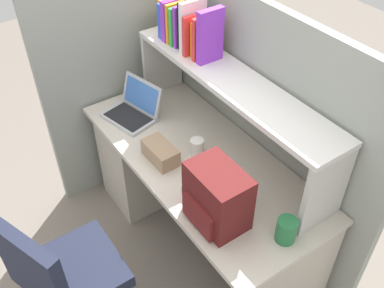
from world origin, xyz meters
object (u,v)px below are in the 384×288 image
object	(u,v)px
computer_mouse	(191,185)
tissue_box	(160,153)
backpack	(217,197)
paper_cup	(197,147)
laptop	(134,109)
snack_canister	(286,230)
office_chair	(70,285)

from	to	relation	value
computer_mouse	tissue_box	size ratio (longest dim) A/B	0.47
backpack	paper_cup	bearing A→B (deg)	155.71
computer_mouse	paper_cup	bearing A→B (deg)	116.13
laptop	tissue_box	bearing A→B (deg)	-9.65
laptop	paper_cup	distance (m)	0.53
computer_mouse	snack_canister	xyz separation A→B (m)	(0.52, 0.17, 0.05)
backpack	computer_mouse	distance (m)	0.27
computer_mouse	paper_cup	world-z (taller)	paper_cup
paper_cup	tissue_box	distance (m)	0.21
laptop	computer_mouse	world-z (taller)	laptop
computer_mouse	paper_cup	distance (m)	0.26
computer_mouse	paper_cup	size ratio (longest dim) A/B	0.98
office_chair	paper_cup	bearing A→B (deg)	-101.24
paper_cup	laptop	bearing A→B (deg)	-167.36
computer_mouse	snack_canister	size ratio (longest dim) A/B	0.83
computer_mouse	office_chair	bearing A→B (deg)	-115.75
tissue_box	laptop	bearing A→B (deg)	168.69
office_chair	tissue_box	bearing A→B (deg)	-92.51
paper_cup	tissue_box	world-z (taller)	paper_cup
paper_cup	office_chair	bearing A→B (deg)	-80.93
computer_mouse	tissue_box	distance (m)	0.28
backpack	computer_mouse	bearing A→B (deg)	175.12
laptop	snack_canister	distance (m)	1.23
laptop	tissue_box	world-z (taller)	laptop
snack_canister	computer_mouse	bearing A→B (deg)	-161.70
tissue_box	snack_canister	world-z (taller)	snack_canister
computer_mouse	office_chair	size ratio (longest dim) A/B	0.11
laptop	snack_canister	world-z (taller)	laptop
snack_canister	office_chair	world-z (taller)	office_chair
paper_cup	tissue_box	xyz separation A→B (m)	(-0.08, -0.19, -0.00)
snack_canister	office_chair	size ratio (longest dim) A/B	0.14
backpack	paper_cup	distance (m)	0.48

